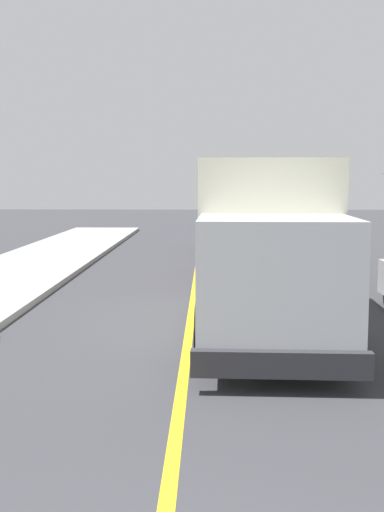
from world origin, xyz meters
The scene contains 6 objects.
centre_line_yellow centered at (0.00, 10.00, 0.00)m, with size 0.16×56.00×0.01m, color gold.
box_truck centered at (1.44, 9.53, 1.77)m, with size 2.61×7.25×3.20m.
parked_car_near centered at (1.79, 17.09, 0.79)m, with size 1.97×4.47×1.67m.
parked_car_mid centered at (1.81, 23.21, 0.79)m, with size 1.86×4.43×1.67m.
parked_car_far centered at (1.83, 28.98, 0.79)m, with size 1.93×4.45×1.67m.
parked_car_furthest centered at (2.31, 36.06, 0.79)m, with size 1.90×4.44×1.67m.
Camera 1 is at (0.36, -2.66, 2.84)m, focal length 45.41 mm.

